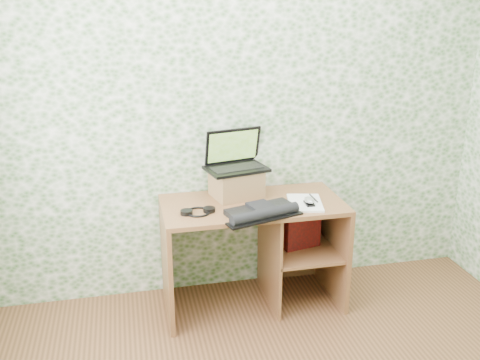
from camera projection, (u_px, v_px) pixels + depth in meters
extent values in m
plane|color=white|center=(243.00, 111.00, 3.64)|extent=(3.50, 0.00, 3.50)
cube|color=brown|center=(253.00, 205.00, 3.54)|extent=(1.20, 0.60, 0.03)
cube|color=brown|center=(167.00, 265.00, 3.54)|extent=(0.03, 0.60, 0.72)
cube|color=brown|center=(332.00, 247.00, 3.78)|extent=(0.03, 0.60, 0.72)
cube|color=brown|center=(269.00, 254.00, 3.68)|extent=(0.02, 0.56, 0.72)
cube|color=brown|center=(301.00, 248.00, 3.73)|extent=(0.46, 0.56, 0.02)
cube|color=brown|center=(290.00, 234.00, 4.00)|extent=(0.48, 0.02, 0.72)
cube|color=olive|center=(236.00, 183.00, 3.62)|extent=(0.36, 0.32, 0.19)
cube|color=black|center=(236.00, 169.00, 3.59)|extent=(0.44, 0.35, 0.02)
cube|color=black|center=(237.00, 168.00, 3.57)|extent=(0.36, 0.22, 0.00)
cube|color=black|center=(233.00, 146.00, 3.64)|extent=(0.40, 0.15, 0.25)
cube|color=#375C1A|center=(233.00, 146.00, 3.64)|extent=(0.36, 0.12, 0.21)
cube|color=black|center=(260.00, 210.00, 3.37)|extent=(0.47, 0.28, 0.04)
cube|color=black|center=(260.00, 208.00, 3.37)|extent=(0.17, 0.17, 0.06)
cylinder|color=black|center=(265.00, 214.00, 3.26)|extent=(0.46, 0.20, 0.07)
cube|color=black|center=(265.00, 219.00, 3.27)|extent=(0.51, 0.24, 0.01)
torus|color=black|center=(198.00, 212.00, 3.36)|extent=(0.17, 0.17, 0.01)
cylinder|color=black|center=(187.00, 212.00, 3.34)|extent=(0.08, 0.08, 0.03)
cylinder|color=black|center=(209.00, 210.00, 3.38)|extent=(0.08, 0.08, 0.03)
cube|color=white|center=(305.00, 203.00, 3.51)|extent=(0.28, 0.35, 0.01)
ellipsoid|color=#B6B6B8|center=(309.00, 202.00, 3.46)|extent=(0.07, 0.11, 0.03)
cylinder|color=black|center=(314.00, 198.00, 3.56)|extent=(0.01, 0.15, 0.01)
cube|color=maroon|center=(302.00, 226.00, 3.67)|extent=(0.27, 0.14, 0.31)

